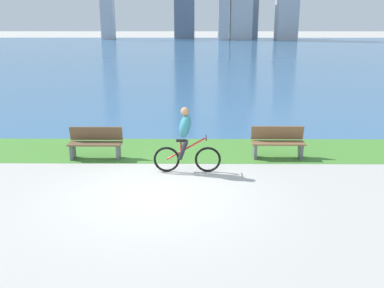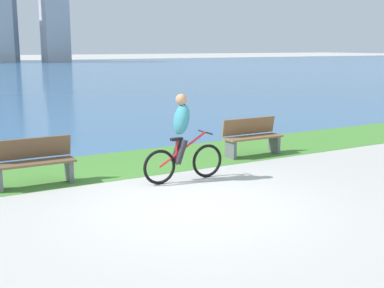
% 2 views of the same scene
% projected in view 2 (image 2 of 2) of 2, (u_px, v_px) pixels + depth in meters
% --- Properties ---
extents(ground_plane, '(300.00, 300.00, 0.00)m').
position_uv_depth(ground_plane, '(193.00, 206.00, 8.29)').
color(ground_plane, '#B2AFA8').
extents(grass_strip_bayside, '(120.00, 2.54, 0.01)m').
position_uv_depth(grass_strip_bayside, '(117.00, 165.00, 11.19)').
color(grass_strip_bayside, '#478433').
rests_on(grass_strip_bayside, ground).
extents(cyclist_lead, '(1.74, 0.52, 1.72)m').
position_uv_depth(cyclist_lead, '(182.00, 139.00, 9.70)').
color(cyclist_lead, black).
rests_on(cyclist_lead, ground).
extents(bench_near_path, '(1.50, 0.47, 0.90)m').
position_uv_depth(bench_near_path, '(34.00, 162.00, 9.47)').
color(bench_near_path, brown).
rests_on(bench_near_path, ground).
extents(bench_far_along_path, '(1.50, 0.47, 0.90)m').
position_uv_depth(bench_far_along_path, '(252.00, 137.00, 12.10)').
color(bench_far_along_path, brown).
rests_on(bench_far_along_path, ground).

